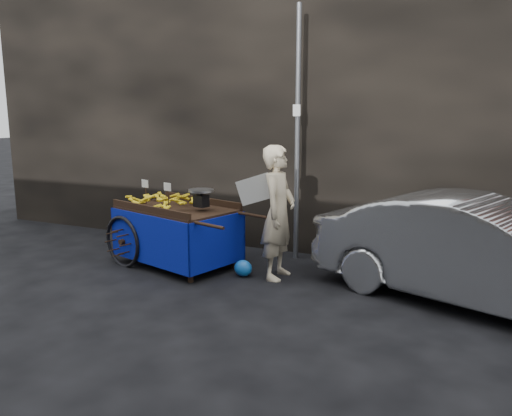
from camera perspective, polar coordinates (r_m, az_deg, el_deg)
The scene contains 7 objects.
ground at distance 7.30m, azimuth -1.21°, elevation -8.04°, with size 80.00×80.00×0.00m, color black.
building_wall at distance 9.21m, azimuth 8.14°, elevation 11.57°, with size 13.50×2.00×5.00m.
street_pole at distance 8.00m, azimuth 4.75°, elevation 8.24°, with size 0.12×0.10×4.00m.
banana_cart at distance 7.87m, azimuth -9.31°, elevation -0.56°, with size 2.67×1.73×1.34m.
vendor at distance 7.11m, azimuth 2.56°, elevation -0.52°, with size 0.84×0.71×1.92m.
plastic_bag at distance 7.36m, azimuth -1.48°, elevation -6.90°, with size 0.27×0.22×0.24m, color blue.
parked_car at distance 6.75m, azimuth 24.01°, elevation -4.63°, with size 1.42×4.06×1.34m, color silver.
Camera 1 is at (2.98, -6.23, 2.35)m, focal length 35.00 mm.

